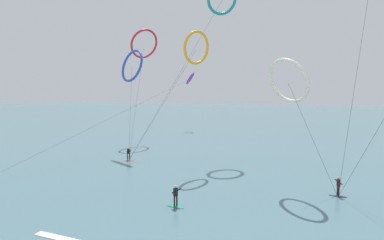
{
  "coord_description": "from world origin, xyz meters",
  "views": [
    {
      "loc": [
        11.17,
        -3.8,
        8.82
      ],
      "look_at": [
        0.0,
        21.86,
        6.21
      ],
      "focal_mm": 28.04,
      "sensor_mm": 36.0,
      "label": 1
    }
  ],
  "objects_px": {
    "kite_violet": "(190,78)",
    "kite_ivory": "(288,81)",
    "surfer_navy": "(338,188)",
    "surfer_coral": "(129,155)",
    "kite_crimson": "(144,44)",
    "kite_cobalt": "(132,66)",
    "kite_amber": "(196,48)",
    "surfer_emerald": "(176,197)"
  },
  "relations": [
    {
      "from": "kite_amber",
      "to": "kite_crimson",
      "type": "height_order",
      "value": "kite_crimson"
    },
    {
      "from": "kite_violet",
      "to": "kite_cobalt",
      "type": "height_order",
      "value": "kite_cobalt"
    },
    {
      "from": "kite_violet",
      "to": "kite_ivory",
      "type": "xyz_separation_m",
      "value": [
        25.61,
        -36.44,
        -2.22
      ]
    },
    {
      "from": "surfer_coral",
      "to": "kite_amber",
      "type": "height_order",
      "value": "kite_amber"
    },
    {
      "from": "kite_cobalt",
      "to": "surfer_emerald",
      "type": "bearing_deg",
      "value": -24.88
    },
    {
      "from": "kite_cobalt",
      "to": "kite_amber",
      "type": "bearing_deg",
      "value": 4.99
    },
    {
      "from": "kite_crimson",
      "to": "kite_ivory",
      "type": "relative_size",
      "value": 1.67
    },
    {
      "from": "kite_amber",
      "to": "kite_cobalt",
      "type": "xyz_separation_m",
      "value": [
        -11.17,
        3.42,
        -1.36
      ]
    },
    {
      "from": "surfer_navy",
      "to": "kite_ivory",
      "type": "xyz_separation_m",
      "value": [
        -4.31,
        0.35,
        8.97
      ]
    },
    {
      "from": "surfer_navy",
      "to": "kite_cobalt",
      "type": "bearing_deg",
      "value": -125.23
    },
    {
      "from": "surfer_coral",
      "to": "surfer_navy",
      "type": "bearing_deg",
      "value": -59.45
    },
    {
      "from": "surfer_emerald",
      "to": "surfer_navy",
      "type": "bearing_deg",
      "value": -41.88
    },
    {
      "from": "surfer_navy",
      "to": "kite_amber",
      "type": "distance_m",
      "value": 20.28
    },
    {
      "from": "surfer_coral",
      "to": "surfer_navy",
      "type": "xyz_separation_m",
      "value": [
        24.11,
        -4.15,
        0.0
      ]
    },
    {
      "from": "kite_amber",
      "to": "surfer_emerald",
      "type": "bearing_deg",
      "value": 39.15
    },
    {
      "from": "surfer_coral",
      "to": "kite_crimson",
      "type": "height_order",
      "value": "kite_crimson"
    },
    {
      "from": "kite_amber",
      "to": "kite_crimson",
      "type": "bearing_deg",
      "value": -107.57
    },
    {
      "from": "surfer_emerald",
      "to": "kite_ivory",
      "type": "xyz_separation_m",
      "value": [
        7.17,
        7.86,
        8.97
      ]
    },
    {
      "from": "surfer_emerald",
      "to": "kite_amber",
      "type": "relative_size",
      "value": 0.11
    },
    {
      "from": "kite_amber",
      "to": "kite_crimson",
      "type": "relative_size",
      "value": 0.8
    },
    {
      "from": "kite_crimson",
      "to": "surfer_navy",
      "type": "bearing_deg",
      "value": 84.01
    },
    {
      "from": "surfer_navy",
      "to": "kite_violet",
      "type": "distance_m",
      "value": 48.72
    },
    {
      "from": "surfer_coral",
      "to": "kite_cobalt",
      "type": "height_order",
      "value": "kite_cobalt"
    },
    {
      "from": "kite_violet",
      "to": "kite_ivory",
      "type": "distance_m",
      "value": 44.59
    },
    {
      "from": "kite_cobalt",
      "to": "surfer_coral",
      "type": "bearing_deg",
      "value": -41.69
    },
    {
      "from": "surfer_emerald",
      "to": "kite_violet",
      "type": "bearing_deg",
      "value": 37.53
    },
    {
      "from": "surfer_emerald",
      "to": "kite_ivory",
      "type": "bearing_deg",
      "value": -27.45
    },
    {
      "from": "surfer_coral",
      "to": "surfer_emerald",
      "type": "xyz_separation_m",
      "value": [
        12.63,
        -11.66,
        0.0
      ]
    },
    {
      "from": "surfer_coral",
      "to": "kite_amber",
      "type": "bearing_deg",
      "value": -46.93
    },
    {
      "from": "kite_crimson",
      "to": "kite_violet",
      "type": "relative_size",
      "value": 0.38
    },
    {
      "from": "surfer_coral",
      "to": "kite_violet",
      "type": "bearing_deg",
      "value": 50.41
    },
    {
      "from": "surfer_navy",
      "to": "kite_crimson",
      "type": "relative_size",
      "value": 0.09
    },
    {
      "from": "kite_amber",
      "to": "kite_cobalt",
      "type": "bearing_deg",
      "value": -83.4
    },
    {
      "from": "surfer_coral",
      "to": "kite_ivory",
      "type": "relative_size",
      "value": 0.14
    },
    {
      "from": "kite_ivory",
      "to": "surfer_coral",
      "type": "bearing_deg",
      "value": 24.02
    },
    {
      "from": "kite_amber",
      "to": "kite_violet",
      "type": "bearing_deg",
      "value": -131.29
    },
    {
      "from": "kite_crimson",
      "to": "kite_violet",
      "type": "distance_m",
      "value": 19.24
    },
    {
      "from": "surfer_coral",
      "to": "kite_violet",
      "type": "relative_size",
      "value": 0.03
    },
    {
      "from": "kite_violet",
      "to": "kite_ivory",
      "type": "relative_size",
      "value": 4.37
    },
    {
      "from": "kite_cobalt",
      "to": "kite_ivory",
      "type": "bearing_deg",
      "value": 2.56
    },
    {
      "from": "surfer_navy",
      "to": "kite_cobalt",
      "type": "distance_m",
      "value": 29.62
    },
    {
      "from": "surfer_coral",
      "to": "kite_crimson",
      "type": "xyz_separation_m",
      "value": [
        -6.38,
        14.13,
        16.41
      ]
    }
  ]
}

